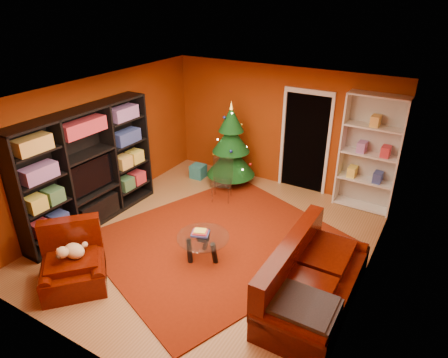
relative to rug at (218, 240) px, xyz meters
The scene contains 18 objects.
floor 0.10m from the rug, 139.11° to the right, with size 5.00×5.50×0.05m, color #976337.
ceiling 2.62m from the rug, 139.11° to the right, with size 5.00×5.50×0.05m, color silver.
wall_back 3.00m from the rug, 91.56° to the left, with size 5.00×0.05×2.60m, color #8C330A.
wall_left 2.90m from the rug, behind, with size 0.05×5.50×2.60m, color #8C330A.
wall_right 2.77m from the rug, ahead, with size 0.05×5.50×2.60m, color #8C330A.
doorway 2.91m from the rug, 78.84° to the left, with size 1.06×0.60×2.16m, color black, non-canonical shape.
rug is the anchor object (origin of this frame).
media_unit 2.66m from the rug, 165.30° to the right, with size 0.43×2.83×2.17m, color black, non-canonical shape.
christmas_tree 2.46m from the rug, 114.02° to the left, with size 1.07×1.07×1.91m, color #0B3912, non-canonical shape.
gift_box_teal 2.62m from the rug, 131.40° to the left, with size 0.31×0.31×0.31m, color teal.
gift_box_green 2.35m from the rug, 113.87° to the left, with size 0.27×0.27×0.27m, color #24793C.
gift_box_red 2.27m from the rug, 115.63° to the left, with size 0.23×0.23×0.23m, color #A3371D.
white_bookshelf 3.33m from the rug, 53.18° to the left, with size 1.09×0.39×2.36m, color white, non-canonical shape.
armchair 2.42m from the rug, 121.26° to the right, with size 0.97×0.97×0.76m, color #3C0A02, non-canonical shape.
dog 2.40m from the rug, 122.21° to the right, with size 0.40×0.30×0.25m, color beige, non-canonical shape.
sofa 2.09m from the rug, 17.24° to the right, with size 2.18×0.98×0.94m, color #3C0A02, non-canonical shape.
coffee_table 0.59m from the rug, 83.87° to the right, with size 0.85×0.85×0.53m, color gray, non-canonical shape.
acrylic_chair 1.53m from the rug, 118.33° to the left, with size 0.41×0.45×0.81m, color #66605B, non-canonical shape.
Camera 1 is at (3.13, -4.90, 4.06)m, focal length 32.00 mm.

